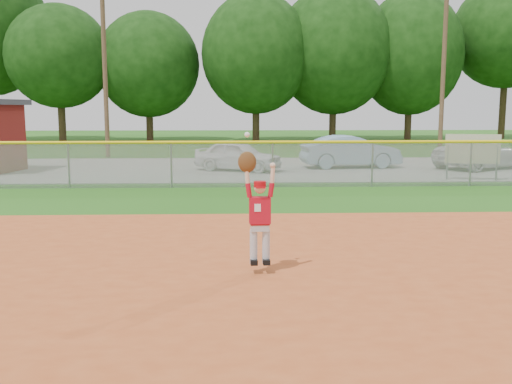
% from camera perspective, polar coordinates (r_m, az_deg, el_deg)
% --- Properties ---
extents(ground, '(120.00, 120.00, 0.00)m').
position_cam_1_polar(ground, '(9.21, 5.95, -8.07)').
color(ground, '#215613').
rests_on(ground, ground).
extents(clay_infield, '(24.00, 16.00, 0.04)m').
position_cam_1_polar(clay_infield, '(6.42, 9.90, -15.43)').
color(clay_infield, '#AE4A1F').
rests_on(clay_infield, ground).
extents(parking_strip, '(44.00, 10.00, 0.03)m').
position_cam_1_polar(parking_strip, '(24.91, 0.71, 2.41)').
color(parking_strip, gray).
rests_on(parking_strip, ground).
extents(car_white_a, '(3.92, 2.85, 1.24)m').
position_cam_1_polar(car_white_a, '(23.71, -1.80, 3.64)').
color(car_white_a, white).
rests_on(car_white_a, parking_strip).
extents(car_blue, '(4.41, 1.97, 1.40)m').
position_cam_1_polar(car_blue, '(25.29, 9.43, 4.02)').
color(car_blue, '#7C9EB9').
rests_on(car_blue, parking_strip).
extents(car_white_b, '(5.02, 4.01, 1.27)m').
position_cam_1_polar(car_white_b, '(26.52, 21.79, 3.58)').
color(car_white_b, silver).
rests_on(car_white_b, parking_strip).
extents(sponsor_sign, '(1.85, 0.51, 1.68)m').
position_cam_1_polar(sponsor_sign, '(21.94, 20.84, 3.93)').
color(sponsor_sign, gray).
rests_on(sponsor_sign, ground).
extents(outfield_fence, '(40.06, 0.10, 1.55)m').
position_cam_1_polar(outfield_fence, '(18.86, 1.66, 3.14)').
color(outfield_fence, gray).
rests_on(outfield_fence, ground).
extents(power_lines, '(19.40, 0.24, 9.00)m').
position_cam_1_polar(power_lines, '(30.90, 2.02, 12.21)').
color(power_lines, '#4C3823').
rests_on(power_lines, ground).
extents(tree_line, '(62.37, 13.00, 14.43)m').
position_cam_1_polar(tree_line, '(46.96, 0.49, 14.39)').
color(tree_line, '#422D1C').
rests_on(tree_line, ground).
extents(ballplayer, '(0.58, 0.25, 2.06)m').
position_cam_1_polar(ballplayer, '(8.82, 0.20, -1.69)').
color(ballplayer, silver).
rests_on(ballplayer, ground).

